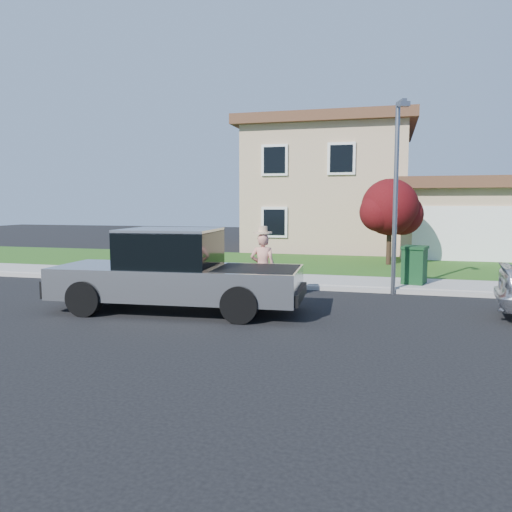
# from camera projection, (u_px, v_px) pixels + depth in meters

# --- Properties ---
(ground) EXTENTS (80.00, 80.00, 0.00)m
(ground) POSITION_uv_depth(u_px,v_px,m) (249.00, 307.00, 12.05)
(ground) COLOR black
(ground) RESTS_ON ground
(curb) EXTENTS (40.00, 0.20, 0.12)m
(curb) POSITION_uv_depth(u_px,v_px,m) (308.00, 287.00, 14.57)
(curb) COLOR gray
(curb) RESTS_ON ground
(sidewalk) EXTENTS (40.00, 2.00, 0.15)m
(sidewalk) POSITION_uv_depth(u_px,v_px,m) (314.00, 281.00, 15.63)
(sidewalk) COLOR gray
(sidewalk) RESTS_ON ground
(lawn) EXTENTS (40.00, 7.00, 0.10)m
(lawn) POSITION_uv_depth(u_px,v_px,m) (330.00, 265.00, 19.95)
(lawn) COLOR #1A4814
(lawn) RESTS_ON ground
(house) EXTENTS (14.00, 11.30, 6.85)m
(house) POSITION_uv_depth(u_px,v_px,m) (353.00, 191.00, 27.12)
(house) COLOR tan
(house) RESTS_ON ground
(pickup_truck) EXTENTS (5.98, 2.43, 1.92)m
(pickup_truck) POSITION_uv_depth(u_px,v_px,m) (176.00, 273.00, 11.59)
(pickup_truck) COLOR black
(pickup_truck) RESTS_ON ground
(woman) EXTENTS (0.67, 0.47, 1.93)m
(woman) POSITION_uv_depth(u_px,v_px,m) (263.00, 266.00, 12.68)
(woman) COLOR tan
(woman) RESTS_ON ground
(ornamental_tree) EXTENTS (2.46, 2.22, 3.38)m
(ornamental_tree) POSITION_uv_depth(u_px,v_px,m) (391.00, 210.00, 19.54)
(ornamental_tree) COLOR black
(ornamental_tree) RESTS_ON lawn
(trash_bin) EXTENTS (0.85, 0.92, 1.11)m
(trash_bin) POSITION_uv_depth(u_px,v_px,m) (414.00, 265.00, 14.69)
(trash_bin) COLOR #0E3316
(trash_bin) RESTS_ON sidewalk
(street_lamp) EXTENTS (0.36, 0.68, 5.19)m
(street_lamp) POSITION_uv_depth(u_px,v_px,m) (396.00, 187.00, 13.46)
(street_lamp) COLOR slate
(street_lamp) RESTS_ON ground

